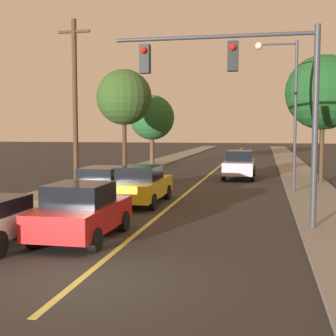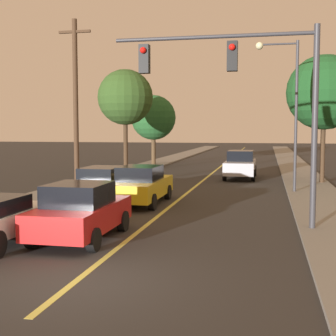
{
  "view_description": "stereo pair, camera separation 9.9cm",
  "coord_description": "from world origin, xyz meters",
  "px_view_note": "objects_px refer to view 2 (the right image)",
  "views": [
    {
      "loc": [
        3.68,
        -8.78,
        3.1
      ],
      "look_at": [
        0.0,
        9.02,
        1.6
      ],
      "focal_mm": 50.0,
      "sensor_mm": 36.0,
      "label": 1
    },
    {
      "loc": [
        3.77,
        -8.76,
        3.1
      ],
      "look_at": [
        0.0,
        9.02,
        1.6
      ],
      "focal_mm": 50.0,
      "sensor_mm": 36.0,
      "label": 2
    }
  ],
  "objects_px": {
    "car_near_lane_second": "(141,185)",
    "car_near_lane_front": "(81,211)",
    "car_outer_lane_second": "(104,182)",
    "tree_right_near": "(324,93)",
    "streetlamp_right": "(286,95)",
    "car_far_oncoming": "(240,164)",
    "tree_left_near": "(125,97)",
    "tree_left_far": "(153,118)",
    "traffic_signal_mast": "(245,82)",
    "utility_pole_left": "(76,102)"
  },
  "relations": [
    {
      "from": "car_outer_lane_second",
      "to": "tree_left_far",
      "type": "bearing_deg",
      "value": 97.08
    },
    {
      "from": "car_near_lane_second",
      "to": "car_outer_lane_second",
      "type": "relative_size",
      "value": 0.92
    },
    {
      "from": "car_near_lane_second",
      "to": "traffic_signal_mast",
      "type": "distance_m",
      "value": 7.06
    },
    {
      "from": "car_near_lane_second",
      "to": "traffic_signal_mast",
      "type": "bearing_deg",
      "value": -42.53
    },
    {
      "from": "car_near_lane_front",
      "to": "tree_left_far",
      "type": "relative_size",
      "value": 0.67
    },
    {
      "from": "car_outer_lane_second",
      "to": "traffic_signal_mast",
      "type": "xyz_separation_m",
      "value": [
        6.51,
        -5.29,
        3.8
      ]
    },
    {
      "from": "car_near_lane_second",
      "to": "car_far_oncoming",
      "type": "distance_m",
      "value": 11.7
    },
    {
      "from": "car_near_lane_front",
      "to": "car_far_oncoming",
      "type": "xyz_separation_m",
      "value": [
        3.47,
        17.63,
        0.09
      ]
    },
    {
      "from": "traffic_signal_mast",
      "to": "tree_right_near",
      "type": "relative_size",
      "value": 0.88
    },
    {
      "from": "traffic_signal_mast",
      "to": "tree_right_near",
      "type": "height_order",
      "value": "tree_right_near"
    },
    {
      "from": "traffic_signal_mast",
      "to": "car_outer_lane_second",
      "type": "bearing_deg",
      "value": 140.89
    },
    {
      "from": "car_outer_lane_second",
      "to": "traffic_signal_mast",
      "type": "relative_size",
      "value": 0.8
    },
    {
      "from": "car_near_lane_second",
      "to": "tree_left_far",
      "type": "bearing_deg",
      "value": 102.33
    },
    {
      "from": "streetlamp_right",
      "to": "tree_right_near",
      "type": "relative_size",
      "value": 1.01
    },
    {
      "from": "tree_right_near",
      "to": "tree_left_near",
      "type": "bearing_deg",
      "value": 161.17
    },
    {
      "from": "car_near_lane_front",
      "to": "streetlamp_right",
      "type": "distance_m",
      "value": 13.15
    },
    {
      "from": "car_outer_lane_second",
      "to": "traffic_signal_mast",
      "type": "distance_m",
      "value": 9.21
    },
    {
      "from": "streetlamp_right",
      "to": "tree_left_far",
      "type": "bearing_deg",
      "value": 123.24
    },
    {
      "from": "tree_left_near",
      "to": "tree_left_far",
      "type": "relative_size",
      "value": 1.22
    },
    {
      "from": "car_outer_lane_second",
      "to": "tree_left_far",
      "type": "height_order",
      "value": "tree_left_far"
    },
    {
      "from": "car_near_lane_front",
      "to": "tree_left_far",
      "type": "xyz_separation_m",
      "value": [
        -4.49,
        26.99,
        3.31
      ]
    },
    {
      "from": "car_near_lane_second",
      "to": "tree_left_far",
      "type": "xyz_separation_m",
      "value": [
        -4.49,
        20.53,
        3.31
      ]
    },
    {
      "from": "car_far_oncoming",
      "to": "tree_left_near",
      "type": "xyz_separation_m",
      "value": [
        -8.24,
        2.14,
        4.47
      ]
    },
    {
      "from": "streetlamp_right",
      "to": "tree_left_near",
      "type": "bearing_deg",
      "value": 140.87
    },
    {
      "from": "utility_pole_left",
      "to": "tree_right_near",
      "type": "bearing_deg",
      "value": 26.64
    },
    {
      "from": "car_near_lane_front",
      "to": "traffic_signal_mast",
      "type": "relative_size",
      "value": 0.64
    },
    {
      "from": "car_near_lane_front",
      "to": "tree_left_near",
      "type": "relative_size",
      "value": 0.55
    },
    {
      "from": "car_near_lane_front",
      "to": "streetlamp_right",
      "type": "relative_size",
      "value": 0.56
    },
    {
      "from": "traffic_signal_mast",
      "to": "car_near_lane_second",
      "type": "bearing_deg",
      "value": 137.47
    },
    {
      "from": "car_near_lane_second",
      "to": "streetlamp_right",
      "type": "xyz_separation_m",
      "value": [
        5.97,
        4.58,
        3.94
      ]
    },
    {
      "from": "tree_left_near",
      "to": "tree_left_far",
      "type": "height_order",
      "value": "tree_left_near"
    },
    {
      "from": "car_near_lane_second",
      "to": "car_near_lane_front",
      "type": "bearing_deg",
      "value": -90.0
    },
    {
      "from": "tree_left_near",
      "to": "utility_pole_left",
      "type": "bearing_deg",
      "value": -85.98
    },
    {
      "from": "car_far_oncoming",
      "to": "tree_left_near",
      "type": "bearing_deg",
      "value": -14.55
    },
    {
      "from": "streetlamp_right",
      "to": "car_near_lane_front",
      "type": "bearing_deg",
      "value": -118.4
    },
    {
      "from": "car_near_lane_front",
      "to": "tree_left_near",
      "type": "distance_m",
      "value": 20.84
    },
    {
      "from": "tree_left_far",
      "to": "tree_right_near",
      "type": "relative_size",
      "value": 0.83
    },
    {
      "from": "car_outer_lane_second",
      "to": "tree_right_near",
      "type": "distance_m",
      "value": 13.55
    },
    {
      "from": "car_far_oncoming",
      "to": "tree_left_near",
      "type": "distance_m",
      "value": 9.61
    },
    {
      "from": "streetlamp_right",
      "to": "tree_left_far",
      "type": "xyz_separation_m",
      "value": [
        -10.46,
        15.95,
        -0.63
      ]
    },
    {
      "from": "car_far_oncoming",
      "to": "traffic_signal_mast",
      "type": "relative_size",
      "value": 0.79
    },
    {
      "from": "streetlamp_right",
      "to": "car_far_oncoming",
      "type": "bearing_deg",
      "value": 110.71
    },
    {
      "from": "car_near_lane_second",
      "to": "tree_left_near",
      "type": "distance_m",
      "value": 14.85
    },
    {
      "from": "tree_right_near",
      "to": "traffic_signal_mast",
      "type": "bearing_deg",
      "value": -106.18
    },
    {
      "from": "car_outer_lane_second",
      "to": "tree_left_near",
      "type": "distance_m",
      "value": 13.2
    },
    {
      "from": "car_near_lane_front",
      "to": "utility_pole_left",
      "type": "height_order",
      "value": "utility_pole_left"
    },
    {
      "from": "streetlamp_right",
      "to": "car_outer_lane_second",
      "type": "bearing_deg",
      "value": -157.5
    },
    {
      "from": "tree_left_near",
      "to": "tree_right_near",
      "type": "relative_size",
      "value": 1.01
    },
    {
      "from": "car_near_lane_second",
      "to": "car_far_oncoming",
      "type": "height_order",
      "value": "car_far_oncoming"
    },
    {
      "from": "car_near_lane_front",
      "to": "tree_right_near",
      "type": "relative_size",
      "value": 0.56
    }
  ]
}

